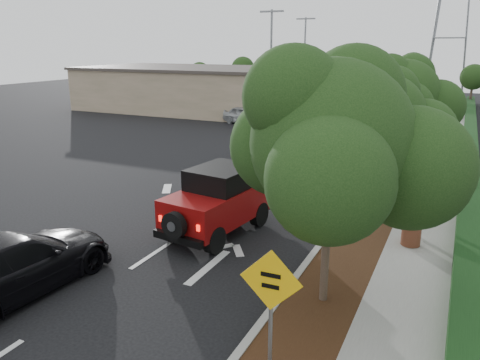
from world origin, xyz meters
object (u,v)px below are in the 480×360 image
Objects in this scene: red_jeep at (221,200)px; silver_suv_ahead at (286,161)px; speed_hump_sign at (271,296)px; black_suv_oncoming at (12,264)px.

red_jeep is 0.84× the size of silver_suv_ahead.
speed_hump_sign is (4.79, -14.06, 1.04)m from silver_suv_ahead.
red_jeep is 1.77× the size of speed_hump_sign.
red_jeep is at bearing -112.66° from black_suv_oncoming.
red_jeep is 0.82× the size of black_suv_oncoming.
speed_hump_sign is at bearing -47.97° from red_jeep.
black_suv_oncoming is at bearing -108.41° from red_jeep.
speed_hump_sign is at bearing -55.24° from silver_suv_ahead.
red_jeep is 7.81m from silver_suv_ahead.
silver_suv_ahead is at bearing 106.58° from speed_hump_sign.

